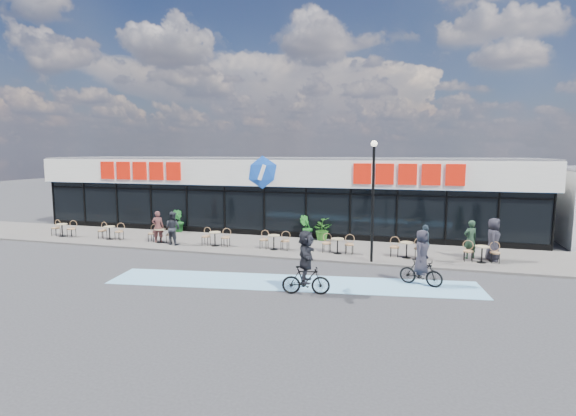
{
  "coord_description": "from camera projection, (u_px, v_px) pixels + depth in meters",
  "views": [
    {
      "loc": [
        8.45,
        -17.5,
        4.95
      ],
      "look_at": [
        2.43,
        3.5,
        2.22
      ],
      "focal_mm": 28.0,
      "sensor_mm": 36.0,
      "label": 1
    }
  ],
  "objects": [
    {
      "name": "bistro_set_1",
      "position": [
        111.0,
        231.0,
        25.11
      ],
      "size": [
        1.54,
        0.62,
        0.9
      ],
      "color": "tan",
      "rests_on": "sidewalk"
    },
    {
      "name": "potted_plant_mid",
      "position": [
        321.0,
        229.0,
        24.81
      ],
      "size": [
        1.42,
        1.43,
        1.2
      ],
      "primitive_type": "imported",
      "rotation": [
        0.0,
        0.0,
        2.34
      ],
      "color": "#27641C",
      "rests_on": "sidewalk"
    },
    {
      "name": "sidewalk",
      "position": [
        249.0,
        245.0,
        23.9
      ],
      "size": [
        44.0,
        5.0,
        0.1
      ],
      "primitive_type": "cube",
      "color": "#58524E",
      "rests_on": "ground"
    },
    {
      "name": "bistro_set_2",
      "position": [
        161.0,
        234.0,
        24.23
      ],
      "size": [
        1.54,
        0.62,
        0.9
      ],
      "color": "tan",
      "rests_on": "sidewalk"
    },
    {
      "name": "bistro_set_3",
      "position": [
        216.0,
        237.0,
        23.35
      ],
      "size": [
        1.54,
        0.62,
        0.9
      ],
      "color": "tan",
      "rests_on": "sidewalk"
    },
    {
      "name": "pedestrian_a",
      "position": [
        425.0,
        243.0,
        20.05
      ],
      "size": [
        0.41,
        0.96,
        1.64
      ],
      "primitive_type": "imported",
      "rotation": [
        0.0,
        0.0,
        -1.58
      ],
      "color": "#31404C",
      "rests_on": "sidewalk"
    },
    {
      "name": "bistro_set_0",
      "position": [
        63.0,
        228.0,
        25.98
      ],
      "size": [
        1.54,
        0.62,
        0.9
      ],
      "color": "tan",
      "rests_on": "sidewalk"
    },
    {
      "name": "building",
      "position": [
        279.0,
        193.0,
        28.79
      ],
      "size": [
        30.6,
        6.57,
        4.75
      ],
      "color": "black",
      "rests_on": "ground"
    },
    {
      "name": "bistro_set_7",
      "position": [
        482.0,
        252.0,
        19.84
      ],
      "size": [
        1.54,
        0.62,
        0.9
      ],
      "color": "tan",
      "rests_on": "sidewalk"
    },
    {
      "name": "bike_lane",
      "position": [
        291.0,
        283.0,
        17.09
      ],
      "size": [
        14.17,
        4.13,
        0.01
      ],
      "primitive_type": "cube",
      "rotation": [
        0.0,
        0.0,
        0.14
      ],
      "color": "#659CC0",
      "rests_on": "ground"
    },
    {
      "name": "cyclist_a",
      "position": [
        306.0,
        264.0,
        15.57
      ],
      "size": [
        1.74,
        1.77,
        2.28
      ],
      "color": "black",
      "rests_on": "ground"
    },
    {
      "name": "bistro_set_6",
      "position": [
        407.0,
        248.0,
        20.72
      ],
      "size": [
        1.54,
        0.62,
        0.9
      ],
      "color": "tan",
      "rests_on": "sidewalk"
    },
    {
      "name": "bistro_set_4",
      "position": [
        274.0,
        240.0,
        22.47
      ],
      "size": [
        1.54,
        0.62,
        0.9
      ],
      "color": "tan",
      "rests_on": "sidewalk"
    },
    {
      "name": "potted_plant_left",
      "position": [
        178.0,
        221.0,
        27.36
      ],
      "size": [
        0.74,
        0.6,
        1.34
      ],
      "primitive_type": "imported",
      "rotation": [
        0.0,
        0.0,
        3.15
      ],
      "color": "#164D1B",
      "rests_on": "sidewalk"
    },
    {
      "name": "patron_right",
      "position": [
        173.0,
        228.0,
        23.58
      ],
      "size": [
        0.96,
        0.81,
        1.75
      ],
      "primitive_type": "imported",
      "rotation": [
        0.0,
        0.0,
        2.95
      ],
      "color": "#212329",
      "rests_on": "sidewalk"
    },
    {
      "name": "ground",
      "position": [
        213.0,
        266.0,
        19.61
      ],
      "size": [
        120.0,
        120.0,
        0.0
      ],
      "primitive_type": "plane",
      "color": "#28282B",
      "rests_on": "ground"
    },
    {
      "name": "pedestrian_b",
      "position": [
        493.0,
        239.0,
        20.05
      ],
      "size": [
        0.78,
        1.04,
        1.93
      ],
      "primitive_type": "imported",
      "rotation": [
        0.0,
        0.0,
        1.38
      ],
      "color": "black",
      "rests_on": "sidewalk"
    },
    {
      "name": "lamp_post",
      "position": [
        373.0,
        191.0,
        19.58
      ],
      "size": [
        0.28,
        0.28,
        5.35
      ],
      "color": "black",
      "rests_on": "sidewalk"
    },
    {
      "name": "patron_left",
      "position": [
        158.0,
        227.0,
        24.15
      ],
      "size": [
        0.73,
        0.6,
        1.71
      ],
      "primitive_type": "imported",
      "rotation": [
        0.0,
        0.0,
        3.51
      ],
      "color": "#512B29",
      "rests_on": "sidewalk"
    },
    {
      "name": "pedestrian_c",
      "position": [
        470.0,
        239.0,
        20.47
      ],
      "size": [
        0.77,
        0.68,
        1.77
      ],
      "primitive_type": "imported",
      "rotation": [
        0.0,
        0.0,
        3.63
      ],
      "color": "#1A3020",
      "rests_on": "sidewalk"
    },
    {
      "name": "bistro_set_5",
      "position": [
        338.0,
        244.0,
        21.6
      ],
      "size": [
        1.54,
        0.62,
        0.9
      ],
      "color": "tan",
      "rests_on": "sidewalk"
    },
    {
      "name": "cyclist_b",
      "position": [
        421.0,
        263.0,
        16.65
      ],
      "size": [
        1.7,
        0.96,
        2.1
      ],
      "color": "black",
      "rests_on": "ground"
    },
    {
      "name": "potted_plant_right",
      "position": [
        306.0,
        227.0,
        25.08
      ],
      "size": [
        0.89,
        0.8,
        1.34
      ],
      "primitive_type": "imported",
      "rotation": [
        0.0,
        0.0,
        3.48
      ],
      "color": "#1A5D1C",
      "rests_on": "sidewalk"
    }
  ]
}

